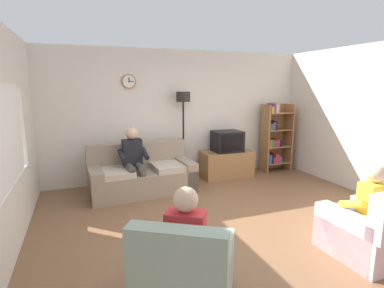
{
  "coord_description": "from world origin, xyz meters",
  "views": [
    {
      "loc": [
        -2.02,
        -3.57,
        1.97
      ],
      "look_at": [
        -0.26,
        1.17,
        1.0
      ],
      "focal_mm": 28.61,
      "sensor_mm": 36.0,
      "label": 1
    }
  ],
  "objects_px": {
    "floor_lamp": "(183,111)",
    "couch": "(142,176)",
    "person_in_left_armchair": "(188,238)",
    "tv_stand": "(226,164)",
    "tv": "(227,141)",
    "bookshelf": "(274,138)",
    "armchair_near_bookshelf": "(370,233)",
    "armchair_near_window": "(186,275)",
    "person_on_couch": "(134,158)",
    "person_in_right_armchair": "(366,205)"
  },
  "relations": [
    {
      "from": "couch",
      "to": "armchair_near_window",
      "type": "height_order",
      "value": "same"
    },
    {
      "from": "tv_stand",
      "to": "person_on_couch",
      "type": "height_order",
      "value": "person_on_couch"
    },
    {
      "from": "tv",
      "to": "armchair_near_bookshelf",
      "type": "height_order",
      "value": "tv"
    },
    {
      "from": "armchair_near_window",
      "to": "person_on_couch",
      "type": "height_order",
      "value": "person_on_couch"
    },
    {
      "from": "tv_stand",
      "to": "person_on_couch",
      "type": "xyz_separation_m",
      "value": [
        -2.09,
        -0.46,
        0.41
      ]
    },
    {
      "from": "tv",
      "to": "floor_lamp",
      "type": "bearing_deg",
      "value": 172.63
    },
    {
      "from": "armchair_near_bookshelf",
      "to": "person_in_left_armchair",
      "type": "bearing_deg",
      "value": 178.64
    },
    {
      "from": "bookshelf",
      "to": "person_on_couch",
      "type": "bearing_deg",
      "value": -170.95
    },
    {
      "from": "tv_stand",
      "to": "armchair_near_window",
      "type": "xyz_separation_m",
      "value": [
        -2.15,
        -3.48,
        0.0
      ]
    },
    {
      "from": "floor_lamp",
      "to": "person_in_left_armchair",
      "type": "height_order",
      "value": "floor_lamp"
    },
    {
      "from": "floor_lamp",
      "to": "couch",
      "type": "bearing_deg",
      "value": -155.06
    },
    {
      "from": "tv",
      "to": "tv_stand",
      "type": "bearing_deg",
      "value": 90.0
    },
    {
      "from": "armchair_near_bookshelf",
      "to": "armchair_near_window",
      "type": "bearing_deg",
      "value": -179.41
    },
    {
      "from": "armchair_near_bookshelf",
      "to": "person_in_right_armchair",
      "type": "xyz_separation_m",
      "value": [
        -0.0,
        0.09,
        0.32
      ]
    },
    {
      "from": "person_in_right_armchair",
      "to": "tv_stand",
      "type": "bearing_deg",
      "value": 91.96
    },
    {
      "from": "armchair_near_window",
      "to": "person_in_left_armchair",
      "type": "distance_m",
      "value": 0.33
    },
    {
      "from": "armchair_near_bookshelf",
      "to": "person_on_couch",
      "type": "bearing_deg",
      "value": 126.4
    },
    {
      "from": "tv_stand",
      "to": "bookshelf",
      "type": "xyz_separation_m",
      "value": [
        1.26,
        0.07,
        0.49
      ]
    },
    {
      "from": "couch",
      "to": "floor_lamp",
      "type": "distance_m",
      "value": 1.56
    },
    {
      "from": "person_in_left_armchair",
      "to": "person_in_right_armchair",
      "type": "relative_size",
      "value": 1.0
    },
    {
      "from": "bookshelf",
      "to": "floor_lamp",
      "type": "relative_size",
      "value": 0.86
    },
    {
      "from": "floor_lamp",
      "to": "person_on_couch",
      "type": "bearing_deg",
      "value": -153.58
    },
    {
      "from": "bookshelf",
      "to": "person_in_right_armchair",
      "type": "bearing_deg",
      "value": -108.46
    },
    {
      "from": "tv",
      "to": "floor_lamp",
      "type": "relative_size",
      "value": 0.32
    },
    {
      "from": "person_in_left_armchair",
      "to": "bookshelf",
      "type": "bearing_deg",
      "value": 45.93
    },
    {
      "from": "bookshelf",
      "to": "person_in_left_armchair",
      "type": "height_order",
      "value": "bookshelf"
    },
    {
      "from": "armchair_near_window",
      "to": "armchair_near_bookshelf",
      "type": "bearing_deg",
      "value": 0.59
    },
    {
      "from": "couch",
      "to": "person_in_right_armchair",
      "type": "height_order",
      "value": "person_in_right_armchair"
    },
    {
      "from": "tv",
      "to": "person_on_couch",
      "type": "relative_size",
      "value": 0.48
    },
    {
      "from": "person_on_couch",
      "to": "person_in_left_armchair",
      "type": "relative_size",
      "value": 1.11
    },
    {
      "from": "person_in_right_armchair",
      "to": "tv",
      "type": "bearing_deg",
      "value": 91.98
    },
    {
      "from": "tv",
      "to": "armchair_near_window",
      "type": "bearing_deg",
      "value": -121.84
    },
    {
      "from": "bookshelf",
      "to": "floor_lamp",
      "type": "bearing_deg",
      "value": 179.23
    },
    {
      "from": "tv_stand",
      "to": "bookshelf",
      "type": "distance_m",
      "value": 1.35
    },
    {
      "from": "person_in_left_armchair",
      "to": "person_in_right_armchair",
      "type": "height_order",
      "value": "same"
    },
    {
      "from": "armchair_near_window",
      "to": "person_in_left_armchair",
      "type": "xyz_separation_m",
      "value": [
        0.05,
        0.08,
        0.32
      ]
    },
    {
      "from": "couch",
      "to": "tv_stand",
      "type": "bearing_deg",
      "value": 10.41
    },
    {
      "from": "person_on_couch",
      "to": "person_in_left_armchair",
      "type": "height_order",
      "value": "person_on_couch"
    },
    {
      "from": "couch",
      "to": "tv",
      "type": "height_order",
      "value": "tv"
    },
    {
      "from": "floor_lamp",
      "to": "person_on_couch",
      "type": "height_order",
      "value": "floor_lamp"
    },
    {
      "from": "bookshelf",
      "to": "armchair_near_window",
      "type": "relative_size",
      "value": 1.35
    },
    {
      "from": "couch",
      "to": "armchair_near_bookshelf",
      "type": "height_order",
      "value": "same"
    },
    {
      "from": "couch",
      "to": "armchair_near_bookshelf",
      "type": "distance_m",
      "value": 3.72
    },
    {
      "from": "tv_stand",
      "to": "bookshelf",
      "type": "bearing_deg",
      "value": 3.14
    },
    {
      "from": "couch",
      "to": "armchair_near_bookshelf",
      "type": "xyz_separation_m",
      "value": [
        2.05,
        -3.1,
        -0.02
      ]
    },
    {
      "from": "tv",
      "to": "person_in_right_armchair",
      "type": "relative_size",
      "value": 0.54
    },
    {
      "from": "person_in_left_armchair",
      "to": "tv_stand",
      "type": "bearing_deg",
      "value": 58.34
    },
    {
      "from": "floor_lamp",
      "to": "person_in_right_armchair",
      "type": "bearing_deg",
      "value": -72.85
    },
    {
      "from": "tv_stand",
      "to": "armchair_near_window",
      "type": "bearing_deg",
      "value": -121.66
    },
    {
      "from": "tv",
      "to": "bookshelf",
      "type": "height_order",
      "value": "bookshelf"
    }
  ]
}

